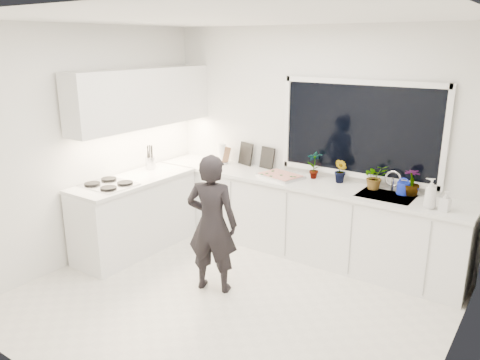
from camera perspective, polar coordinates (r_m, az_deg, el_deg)
The scene contains 25 objects.
floor at distance 4.87m, azimuth -1.49°, elevation -14.59°, with size 4.00×3.50×0.02m, color beige.
wall_back at distance 5.80m, azimuth 8.79°, elevation 4.81°, with size 4.00×0.02×2.70m, color white.
wall_left at distance 5.72m, azimuth -18.09°, elevation 4.03°, with size 0.02×3.50×2.70m, color white.
wall_right at distance 3.58m, azimuth 25.36°, elevation -3.94°, with size 0.02×3.50×2.70m, color white.
ceiling at distance 4.18m, azimuth -1.77°, elevation 19.33°, with size 4.00×3.50×0.02m, color white.
window at distance 5.50m, azimuth 14.35°, elevation 5.98°, with size 1.80×0.02×1.00m, color black.
base_cabinets_back at distance 5.79m, azimuth 7.03°, elevation -4.55°, with size 3.92×0.58×0.88m, color white.
base_cabinets_left at distance 5.93m, azimuth -12.63°, elevation -4.30°, with size 0.58×1.60×0.88m, color white.
countertop_back at distance 5.63m, azimuth 7.14°, elevation -0.20°, with size 3.94×0.62×0.04m, color silver.
countertop_left at distance 5.79m, azimuth -12.91°, elevation -0.03°, with size 0.62×1.60×0.04m, color silver.
upper_cabinets at distance 5.92m, azimuth -11.78°, elevation 9.80°, with size 0.34×2.10×0.70m, color white.
sink at distance 5.27m, azimuth 17.32°, elevation -2.34°, with size 0.58×0.42×0.14m, color silver.
faucet at distance 5.41m, azimuth 18.12°, elevation -0.16°, with size 0.03×0.03×0.22m, color silver.
stovetop at distance 5.58m, azimuth -15.71°, elevation -0.49°, with size 0.56×0.48×0.03m, color black.
person at distance 4.78m, azimuth -3.43°, elevation -5.37°, with size 0.53×0.35×1.45m, color black.
pizza_tray at distance 5.71m, azimuth 4.97°, elevation 0.48°, with size 0.50×0.37×0.03m, color #BCBBC0.
pizza at distance 5.71m, azimuth 4.97°, elevation 0.64°, with size 0.46×0.33×0.01m, color #A93816.
watering_can at distance 5.35m, azimuth 19.29°, elevation -0.95°, with size 0.14×0.14×0.13m, color #1224AD.
paper_towel_roll at distance 6.32m, azimuth -2.25°, elevation 3.16°, with size 0.11×0.11×0.26m, color white.
knife_block at distance 6.35m, azimuth -1.98°, elevation 3.04°, with size 0.13×0.10×0.22m, color brown.
utensil_crock at distance 6.17m, azimuth -10.86°, elevation 2.06°, with size 0.13×0.13×0.16m, color #BDBCC1.
picture_frame_large at distance 6.08m, azimuth 3.34°, elevation 2.71°, with size 0.22×0.02×0.28m, color black.
picture_frame_small at distance 6.26m, azimuth 0.71°, elevation 3.22°, with size 0.25×0.02×0.30m, color black.
herb_plants at distance 5.45m, azimuth 14.88°, elevation 0.67°, with size 1.36×0.34×0.34m.
soap_bottles at distance 4.96m, azimuth 22.65°, elevation -1.77°, with size 0.27×0.15×0.31m.
Camera 1 is at (2.48, -3.35, 2.50)m, focal length 35.00 mm.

